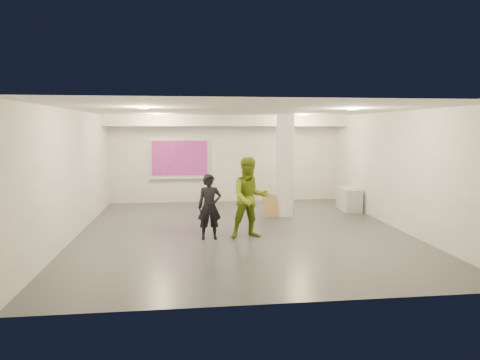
{
  "coord_description": "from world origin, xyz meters",
  "views": [
    {
      "loc": [
        -1.33,
        -10.42,
        2.57
      ],
      "look_at": [
        0.0,
        0.4,
        1.25
      ],
      "focal_mm": 32.0,
      "sensor_mm": 36.0,
      "label": 1
    }
  ],
  "objects": [
    {
      "name": "soffit_band",
      "position": [
        0.0,
        3.95,
        2.82
      ],
      "size": [
        8.0,
        1.1,
        0.36
      ],
      "primitive_type": "cube",
      "color": "silver",
      "rests_on": "ceiling"
    },
    {
      "name": "wall_right",
      "position": [
        4.0,
        0.0,
        1.5
      ],
      "size": [
        0.01,
        9.0,
        3.0
      ],
      "primitive_type": "cube",
      "color": "silver",
      "rests_on": "floor"
    },
    {
      "name": "ceiling",
      "position": [
        0.0,
        0.0,
        3.0
      ],
      "size": [
        8.0,
        9.0,
        0.01
      ],
      "primitive_type": "cube",
      "color": "silver",
      "rests_on": "floor"
    },
    {
      "name": "credenza",
      "position": [
        3.72,
        2.41,
        0.35
      ],
      "size": [
        0.59,
        1.24,
        0.71
      ],
      "primitive_type": "cube",
      "rotation": [
        0.0,
        0.0,
        -0.07
      ],
      "color": "#A0A3A5",
      "rests_on": "floor"
    },
    {
      "name": "wall_front",
      "position": [
        0.0,
        -4.5,
        1.5
      ],
      "size": [
        8.0,
        0.01,
        3.0
      ],
      "primitive_type": "cube",
      "color": "silver",
      "rests_on": "floor"
    },
    {
      "name": "cardboard_back",
      "position": [
        1.24,
        1.76,
        0.32
      ],
      "size": [
        0.6,
        0.21,
        0.64
      ],
      "primitive_type": "cube",
      "rotation": [
        -0.15,
        0.0,
        0.1
      ],
      "color": "#A27C49",
      "rests_on": "floor"
    },
    {
      "name": "wall_back",
      "position": [
        0.0,
        4.5,
        1.5
      ],
      "size": [
        8.0,
        0.01,
        3.0
      ],
      "primitive_type": "cube",
      "color": "silver",
      "rests_on": "floor"
    },
    {
      "name": "cardboard_front",
      "position": [
        1.05,
        1.6,
        0.28
      ],
      "size": [
        0.53,
        0.31,
        0.57
      ],
      "primitive_type": "cube",
      "rotation": [
        -0.15,
        0.0,
        0.35
      ],
      "color": "#A27C49",
      "rests_on": "floor"
    },
    {
      "name": "column",
      "position": [
        1.5,
        1.8,
        1.5
      ],
      "size": [
        0.52,
        0.52,
        3.0
      ],
      "primitive_type": "cylinder",
      "color": "silver",
      "rests_on": "floor"
    },
    {
      "name": "downlight_ne",
      "position": [
        2.2,
        2.5,
        2.98
      ],
      "size": [
        0.22,
        0.22,
        0.02
      ],
      "primitive_type": "cylinder",
      "color": "#FFCE95",
      "rests_on": "ceiling"
    },
    {
      "name": "postit_pad",
      "position": [
        3.7,
        2.15,
        0.72
      ],
      "size": [
        0.23,
        0.29,
        0.03
      ],
      "primitive_type": "cube",
      "rotation": [
        0.0,
        0.0,
        -0.14
      ],
      "color": "#F9F003",
      "rests_on": "credenza"
    },
    {
      "name": "floor",
      "position": [
        0.0,
        0.0,
        0.0
      ],
      "size": [
        8.0,
        9.0,
        0.01
      ],
      "primitive_type": "cube",
      "color": "#36393D",
      "rests_on": "ground"
    },
    {
      "name": "woman",
      "position": [
        -0.84,
        -0.65,
        0.76
      ],
      "size": [
        0.57,
        0.39,
        1.52
      ],
      "primitive_type": "imported",
      "rotation": [
        0.0,
        0.0,
        0.05
      ],
      "color": "black",
      "rests_on": "floor"
    },
    {
      "name": "downlight_nw",
      "position": [
        -2.2,
        2.5,
        2.98
      ],
      "size": [
        0.22,
        0.22,
        0.02
      ],
      "primitive_type": "cylinder",
      "color": "#FFCE95",
      "rests_on": "ceiling"
    },
    {
      "name": "wall_left",
      "position": [
        -4.0,
        0.0,
        1.5
      ],
      "size": [
        0.01,
        9.0,
        3.0
      ],
      "primitive_type": "cube",
      "color": "silver",
      "rests_on": "floor"
    },
    {
      "name": "man",
      "position": [
        0.11,
        -0.63,
        0.95
      ],
      "size": [
        1.0,
        0.82,
        1.9
      ],
      "primitive_type": "imported",
      "rotation": [
        0.0,
        0.0,
        0.12
      ],
      "color": "olive",
      "rests_on": "floor"
    },
    {
      "name": "downlight_sw",
      "position": [
        -2.2,
        -1.5,
        2.98
      ],
      "size": [
        0.22,
        0.22,
        0.02
      ],
      "primitive_type": "cylinder",
      "color": "#FFCE95",
      "rests_on": "ceiling"
    },
    {
      "name": "downlight_se",
      "position": [
        2.2,
        -1.5,
        2.98
      ],
      "size": [
        0.22,
        0.22,
        0.02
      ],
      "primitive_type": "cylinder",
      "color": "#FFCE95",
      "rests_on": "ceiling"
    },
    {
      "name": "projection_screen",
      "position": [
        -1.6,
        4.45,
        1.53
      ],
      "size": [
        2.1,
        0.13,
        1.42
      ],
      "color": "silver",
      "rests_on": "wall_back"
    }
  ]
}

